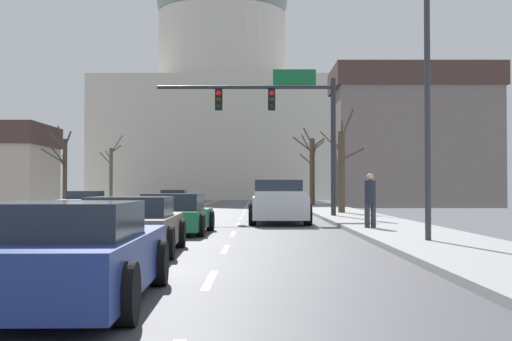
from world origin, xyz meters
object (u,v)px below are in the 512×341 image
object	(u,v)px
street_lamp_right	(418,18)
sedan_oncoming_01	(175,199)
signal_gantry	(284,112)
sedan_near_02	(133,226)
pedestrian_00	(372,198)
pickup_truck_near_00	(280,204)
sedan_near_01	(177,215)
sedan_near_03	(69,255)
sedan_oncoming_00	(86,203)

from	to	relation	value
street_lamp_right	sedan_oncoming_01	xyz separation A→B (m)	(-9.66, 33.80, -4.77)
signal_gantry	sedan_near_02	distance (m)	17.32
pedestrian_00	signal_gantry	bearing A→B (deg)	103.84
pickup_truck_near_00	sedan_near_01	bearing A→B (deg)	-117.07
sedan_near_02	pedestrian_00	distance (m)	9.23
pickup_truck_near_00	sedan_oncoming_01	world-z (taller)	pickup_truck_near_00
pickup_truck_near_00	signal_gantry	bearing A→B (deg)	85.59
sedan_near_01	sedan_near_03	world-z (taller)	sedan_near_03
street_lamp_right	pickup_truck_near_00	xyz separation A→B (m)	(-2.89, 10.81, -4.60)
street_lamp_right	sedan_near_01	distance (m)	8.97
sedan_oncoming_00	signal_gantry	bearing A→B (deg)	-33.69
sedan_near_02	sedan_oncoming_01	xyz separation A→B (m)	(-3.30, 35.60, 0.01)
signal_gantry	pedestrian_00	xyz separation A→B (m)	(2.33, -9.47, -3.67)
signal_gantry	pickup_truck_near_00	world-z (taller)	signal_gantry
sedan_near_02	sedan_oncoming_01	size ratio (longest dim) A/B	0.98
sedan_near_03	street_lamp_right	bearing A→B (deg)	53.71
sedan_oncoming_00	sedan_near_01	bearing A→B (deg)	-68.12
signal_gantry	sedan_near_02	world-z (taller)	signal_gantry
sedan_near_01	sedan_oncoming_00	world-z (taller)	sedan_near_01
signal_gantry	sedan_oncoming_01	distance (m)	20.89
sedan_near_01	pedestrian_00	distance (m)	5.96
signal_gantry	pedestrian_00	world-z (taller)	signal_gantry
street_lamp_right	sedan_near_02	xyz separation A→B (m)	(-6.36, -1.80, -4.78)
pickup_truck_near_00	street_lamp_right	bearing A→B (deg)	-75.00
sedan_near_03	sedan_oncoming_00	world-z (taller)	sedan_near_03
sedan_near_02	sedan_near_03	xyz separation A→B (m)	(0.37, -6.35, 0.01)
street_lamp_right	sedan_near_02	distance (m)	8.16
pickup_truck_near_00	sedan_near_03	world-z (taller)	pickup_truck_near_00
street_lamp_right	sedan_near_02	size ratio (longest dim) A/B	1.99
sedan_near_01	sedan_near_02	distance (m)	6.20
pedestrian_00	sedan_near_02	bearing A→B (deg)	-131.36
signal_gantry	street_lamp_right	distance (m)	14.82
sedan_near_02	sedan_oncoming_01	distance (m)	35.75
pickup_truck_near_00	sedan_near_02	size ratio (longest dim) A/B	1.26
pickup_truck_near_00	sedan_oncoming_01	distance (m)	23.97
sedan_near_03	pedestrian_00	xyz separation A→B (m)	(5.72, 13.27, 0.49)
sedan_oncoming_01	signal_gantry	bearing A→B (deg)	-69.83
sedan_oncoming_00	sedan_oncoming_01	size ratio (longest dim) A/B	1.00
signal_gantry	sedan_near_03	distance (m)	23.36
street_lamp_right	pedestrian_00	xyz separation A→B (m)	(-0.27, 5.11, -4.29)
sedan_oncoming_01	pedestrian_00	distance (m)	30.19
sedan_near_02	signal_gantry	bearing A→B (deg)	77.09
sedan_near_01	sedan_near_03	distance (m)	12.55
signal_gantry	sedan_near_01	distance (m)	11.57
pickup_truck_near_00	sedan_near_02	distance (m)	13.08
sedan_near_03	pedestrian_00	bearing A→B (deg)	66.69
sedan_near_02	sedan_near_03	distance (m)	6.36
street_lamp_right	sedan_near_01	xyz separation A→B (m)	(-6.17, 4.40, -4.79)
sedan_oncoming_01	pedestrian_00	size ratio (longest dim) A/B	2.75
sedan_near_02	pedestrian_00	bearing A→B (deg)	48.64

